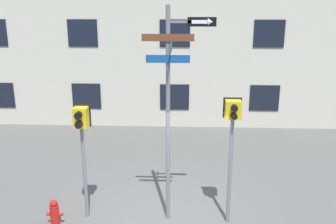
{
  "coord_description": "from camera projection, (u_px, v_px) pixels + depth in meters",
  "views": [
    {
      "loc": [
        0.37,
        -7.1,
        4.68
      ],
      "look_at": [
        0.04,
        0.37,
        2.5
      ],
      "focal_mm": 40.0,
      "sensor_mm": 36.0,
      "label": 1
    }
  ],
  "objects": [
    {
      "name": "street_sign_pole",
      "position": [
        171.0,
        99.0,
        7.69
      ],
      "size": [
        1.46,
        0.78,
        4.65
      ],
      "color": "slate",
      "rests_on": "ground_plane"
    },
    {
      "name": "pedestrian_signal_right",
      "position": [
        232.0,
        128.0,
        7.72
      ],
      "size": [
        0.38,
        0.4,
        2.81
      ],
      "color": "slate",
      "rests_on": "ground_plane"
    },
    {
      "name": "fire_hydrant",
      "position": [
        55.0,
        213.0,
        8.14
      ],
      "size": [
        0.36,
        0.2,
        0.6
      ],
      "color": "red",
      "rests_on": "ground_plane"
    },
    {
      "name": "pedestrian_signal_left",
      "position": [
        82.0,
        132.0,
        7.97
      ],
      "size": [
        0.36,
        0.4,
        2.61
      ],
      "color": "slate",
      "rests_on": "ground_plane"
    }
  ]
}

